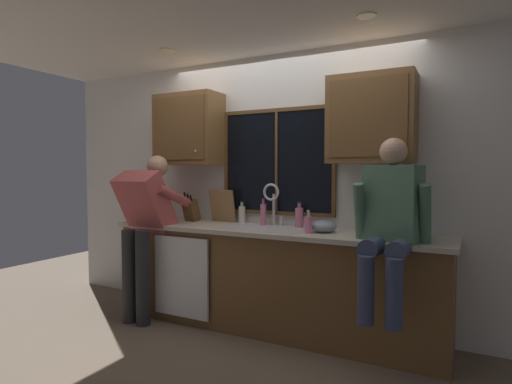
# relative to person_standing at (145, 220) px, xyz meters

# --- Properties ---
(back_wall) EXTENTS (5.42, 0.12, 2.55)m
(back_wall) POSITION_rel_person_standing_xyz_m (1.18, 0.69, 0.30)
(back_wall) COLOR silver
(back_wall) RESTS_ON floor
(ceiling_downlight_left) EXTENTS (0.14, 0.14, 0.01)m
(ceiling_downlight_left) POSITION_rel_person_standing_xyz_m (0.27, 0.03, 1.57)
(ceiling_downlight_left) COLOR #FFEAB2
(ceiling_downlight_right) EXTENTS (0.14, 0.14, 0.01)m
(ceiling_downlight_right) POSITION_rel_person_standing_xyz_m (2.08, 0.03, 1.57)
(ceiling_downlight_right) COLOR #FFEAB2
(window_glass) EXTENTS (1.10, 0.02, 0.95)m
(window_glass) POSITION_rel_person_standing_xyz_m (1.11, 0.62, 0.55)
(window_glass) COLOR black
(window_frame_top) EXTENTS (1.17, 0.02, 0.04)m
(window_frame_top) POSITION_rel_person_standing_xyz_m (1.11, 0.61, 1.05)
(window_frame_top) COLOR brown
(window_frame_bottom) EXTENTS (1.17, 0.02, 0.04)m
(window_frame_bottom) POSITION_rel_person_standing_xyz_m (1.11, 0.61, 0.06)
(window_frame_bottom) COLOR brown
(window_frame_left) EXTENTS (0.03, 0.02, 0.95)m
(window_frame_left) POSITION_rel_person_standing_xyz_m (0.54, 0.61, 0.55)
(window_frame_left) COLOR brown
(window_frame_right) EXTENTS (0.03, 0.02, 0.95)m
(window_frame_right) POSITION_rel_person_standing_xyz_m (1.68, 0.61, 0.55)
(window_frame_right) COLOR brown
(window_mullion_center) EXTENTS (0.02, 0.02, 0.95)m
(window_mullion_center) POSITION_rel_person_standing_xyz_m (1.11, 0.61, 0.55)
(window_mullion_center) COLOR brown
(lower_cabinet_run) EXTENTS (3.02, 0.58, 0.88)m
(lower_cabinet_run) POSITION_rel_person_standing_xyz_m (1.18, 0.34, -0.53)
(lower_cabinet_run) COLOR brown
(lower_cabinet_run) RESTS_ON floor
(countertop) EXTENTS (3.08, 0.62, 0.04)m
(countertop) POSITION_rel_person_standing_xyz_m (1.18, 0.32, -0.07)
(countertop) COLOR beige
(countertop) RESTS_ON lower_cabinet_run
(dishwasher_front) EXTENTS (0.60, 0.02, 0.74)m
(dishwasher_front) POSITION_rel_person_standing_xyz_m (0.41, 0.02, -0.51)
(dishwasher_front) COLOR white
(upper_cabinet_left) EXTENTS (0.69, 0.36, 0.72)m
(upper_cabinet_left) POSITION_rel_person_standing_xyz_m (0.18, 0.46, 0.89)
(upper_cabinet_left) COLOR brown
(upper_cabinet_right) EXTENTS (0.69, 0.36, 0.72)m
(upper_cabinet_right) POSITION_rel_person_standing_xyz_m (2.03, 0.46, 0.89)
(upper_cabinet_right) COLOR brown
(sink) EXTENTS (0.80, 0.46, 0.21)m
(sink) POSITION_rel_person_standing_xyz_m (1.11, 0.33, -0.15)
(sink) COLOR #B7B7BC
(sink) RESTS_ON lower_cabinet_run
(faucet) EXTENTS (0.18, 0.09, 0.40)m
(faucet) POSITION_rel_person_standing_xyz_m (1.12, 0.51, 0.20)
(faucet) COLOR silver
(faucet) RESTS_ON countertop
(person_standing) EXTENTS (0.53, 0.67, 1.59)m
(person_standing) POSITION_rel_person_standing_xyz_m (0.00, 0.00, 0.00)
(person_standing) COLOR #262628
(person_standing) RESTS_ON floor
(person_sitting_on_counter) EXTENTS (0.54, 0.65, 1.26)m
(person_sitting_on_counter) POSITION_rel_person_standing_xyz_m (2.26, 0.06, 0.13)
(person_sitting_on_counter) COLOR #384260
(person_sitting_on_counter) RESTS_ON countertop
(knife_block) EXTENTS (0.12, 0.18, 0.32)m
(knife_block) POSITION_rel_person_standing_xyz_m (0.22, 0.45, 0.06)
(knife_block) COLOR brown
(knife_block) RESTS_ON countertop
(cutting_board) EXTENTS (0.28, 0.09, 0.33)m
(cutting_board) POSITION_rel_person_standing_xyz_m (0.53, 0.55, 0.11)
(cutting_board) COLOR #997047
(cutting_board) RESTS_ON countertop
(mixing_bowl) EXTENTS (0.22, 0.22, 0.11)m
(mixing_bowl) POSITION_rel_person_standing_xyz_m (1.67, 0.35, -0.00)
(mixing_bowl) COLOR #8C99A8
(mixing_bowl) RESTS_ON countertop
(soap_dispenser) EXTENTS (0.06, 0.07, 0.20)m
(soap_dispenser) POSITION_rel_person_standing_xyz_m (1.58, 0.23, 0.02)
(soap_dispenser) COLOR pink
(soap_dispenser) RESTS_ON countertop
(bottle_green_glass) EXTENTS (0.06, 0.06, 0.26)m
(bottle_green_glass) POSITION_rel_person_standing_xyz_m (1.02, 0.50, 0.06)
(bottle_green_glass) COLOR pink
(bottle_green_glass) RESTS_ON countertop
(bottle_tall_clear) EXTENTS (0.07, 0.07, 0.22)m
(bottle_tall_clear) POSITION_rel_person_standing_xyz_m (0.76, 0.55, 0.04)
(bottle_tall_clear) COLOR silver
(bottle_tall_clear) RESTS_ON countertop
(bottle_amber_small) EXTENTS (0.07, 0.07, 0.24)m
(bottle_amber_small) POSITION_rel_person_standing_xyz_m (1.38, 0.52, 0.05)
(bottle_amber_small) COLOR pink
(bottle_amber_small) RESTS_ON countertop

